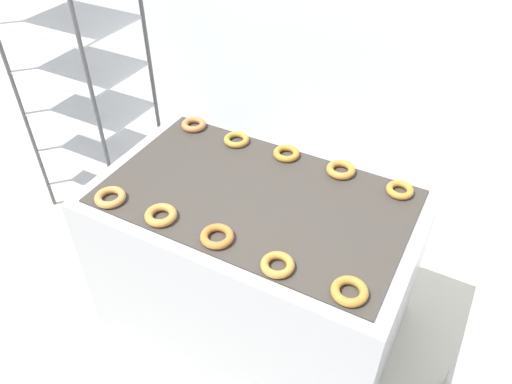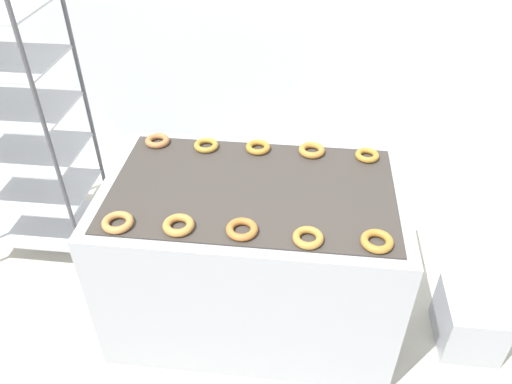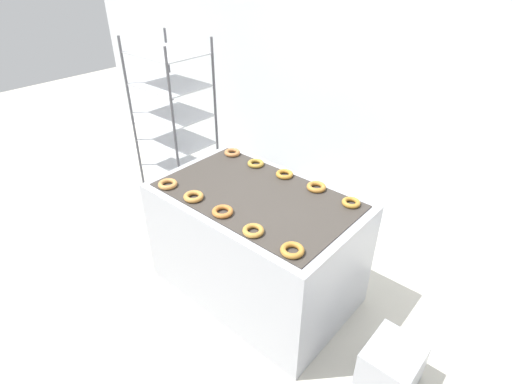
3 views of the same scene
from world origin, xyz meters
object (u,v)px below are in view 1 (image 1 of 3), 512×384
object	(u,v)px
baking_rack_cart	(86,89)
donut_far_right	(341,170)
donut_near_leftmost	(110,197)
donut_near_left	(161,215)
donut_far_left	(236,140)
donut_far_leftmost	(194,125)
donut_far_rightmost	(400,190)
donut_near_rightmost	(350,291)
donut_near_center	(217,236)
donut_near_right	(277,265)
fryer_machine	(256,262)
donut_far_center	(286,153)

from	to	relation	value
baking_rack_cart	donut_far_right	bearing A→B (deg)	-2.35
donut_near_leftmost	donut_near_left	world-z (taller)	donut_near_left
donut_far_left	donut_far_leftmost	bearing A→B (deg)	176.89
donut_far_right	donut_far_rightmost	bearing A→B (deg)	-2.87
donut_near_left	donut_near_rightmost	distance (m)	0.85
donut_near_center	donut_near_right	world-z (taller)	same
donut_near_left	fryer_machine	bearing A→B (deg)	48.59
fryer_machine	donut_near_center	distance (m)	0.56
donut_near_leftmost	donut_near_center	distance (m)	0.55
donut_near_leftmost	donut_near_center	bearing A→B (deg)	1.73
donut_near_left	donut_far_left	distance (m)	0.66
donut_near_rightmost	donut_far_center	xyz separation A→B (m)	(-0.58, 0.67, -0.00)
donut_far_left	baking_rack_cart	bearing A→B (deg)	175.80
donut_far_rightmost	donut_near_left	bearing A→B (deg)	-142.61
baking_rack_cart	donut_far_center	distance (m)	1.40
baking_rack_cart	donut_near_right	size ratio (longest dim) A/B	12.91
donut_near_center	donut_far_right	xyz separation A→B (m)	(0.29, 0.66, 0.00)
donut_near_right	donut_near_rightmost	bearing A→B (deg)	1.88
donut_near_rightmost	donut_far_rightmost	distance (m)	0.66
baking_rack_cart	donut_near_center	xyz separation A→B (m)	(1.40, -0.73, 0.03)
baking_rack_cart	donut_far_leftmost	size ratio (longest dim) A/B	12.99
donut_near_right	donut_far_leftmost	world-z (taller)	donut_far_leftmost
donut_near_leftmost	donut_near_left	distance (m)	0.27
donut_near_leftmost	donut_far_rightmost	size ratio (longest dim) A/B	1.12
donut_near_center	donut_far_right	size ratio (longest dim) A/B	1.00
donut_near_leftmost	donut_far_left	size ratio (longest dim) A/B	1.06
donut_far_leftmost	donut_far_left	xyz separation A→B (m)	(0.27, -0.01, -0.00)
donut_near_leftmost	donut_far_leftmost	xyz separation A→B (m)	(-0.01, 0.68, 0.00)
donut_far_rightmost	baking_rack_cart	bearing A→B (deg)	177.57
donut_far_left	donut_far_right	distance (m)	0.57
donut_near_leftmost	donut_far_right	bearing A→B (deg)	39.09
donut_far_leftmost	donut_far_left	bearing A→B (deg)	-3.11
baking_rack_cart	donut_near_left	bearing A→B (deg)	-33.40
fryer_machine	donut_far_center	xyz separation A→B (m)	(-0.01, 0.34, 0.46)
donut_near_left	donut_near_right	world-z (taller)	donut_near_left
donut_near_leftmost	donut_near_rightmost	distance (m)	1.13
donut_near_center	donut_near_rightmost	xyz separation A→B (m)	(0.58, -0.01, 0.00)
donut_near_leftmost	donut_near_rightmost	xyz separation A→B (m)	(1.13, 0.00, 0.00)
donut_near_right	donut_far_rightmost	distance (m)	0.73
fryer_machine	baking_rack_cart	distance (m)	1.53
fryer_machine	donut_near_left	distance (m)	0.64
donut_near_right	donut_far_rightmost	size ratio (longest dim) A/B	1.07
donut_near_left	donut_far_center	world-z (taller)	donut_near_left
fryer_machine	donut_far_leftmost	world-z (taller)	donut_far_leftmost
donut_near_left	donut_far_leftmost	distance (m)	0.73
fryer_machine	donut_near_rightmost	size ratio (longest dim) A/B	10.67
donut_near_center	donut_far_center	bearing A→B (deg)	90.14
donut_near_leftmost	donut_near_right	size ratio (longest dim) A/B	1.05
donut_near_right	donut_far_right	size ratio (longest dim) A/B	0.96
donut_near_left	donut_near_center	size ratio (longest dim) A/B	1.00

